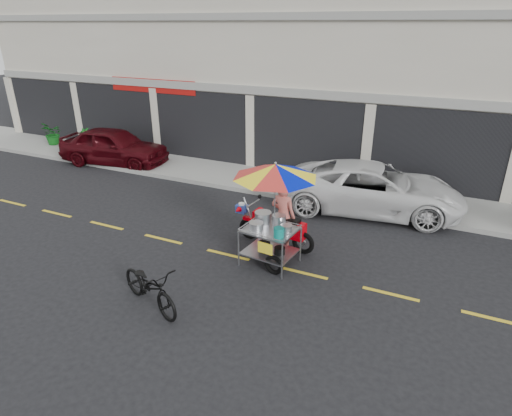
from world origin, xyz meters
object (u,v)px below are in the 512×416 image
at_px(maroon_sedan, 114,146).
at_px(near_bicycle, 150,287).
at_px(white_pickup, 374,188).
at_px(food_vendor_rig, 277,197).

xyz_separation_m(maroon_sedan, near_bicycle, (7.46, -7.25, -0.27)).
relative_size(maroon_sedan, white_pickup, 0.83).
bearing_deg(food_vendor_rig, near_bicycle, -110.72).
height_order(white_pickup, food_vendor_rig, food_vendor_rig).
bearing_deg(white_pickup, maroon_sedan, 79.74).
xyz_separation_m(white_pickup, food_vendor_rig, (-1.60, -3.92, 0.87)).
xyz_separation_m(maroon_sedan, food_vendor_rig, (8.98, -4.26, 0.85)).
xyz_separation_m(near_bicycle, food_vendor_rig, (1.51, 2.99, 1.12)).
relative_size(white_pickup, food_vendor_rig, 2.08).
distance_m(white_pickup, food_vendor_rig, 4.32).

